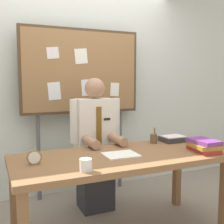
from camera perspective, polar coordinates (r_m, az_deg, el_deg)
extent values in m
cube|color=silver|center=(3.54, -7.13, 5.86)|extent=(6.40, 0.08, 2.70)
cube|color=brown|center=(2.45, 1.83, -9.21)|extent=(1.83, 0.81, 0.05)
cube|color=brown|center=(2.68, -19.21, -16.63)|extent=(0.07, 0.07, 0.70)
cube|color=brown|center=(3.27, 13.01, -12.18)|extent=(0.07, 0.07, 0.70)
cube|color=#2D2D33|center=(3.16, -3.38, -15.16)|extent=(0.34, 0.30, 0.44)
cube|color=silver|center=(2.99, -3.45, -4.49)|extent=(0.40, 0.22, 0.75)
sphere|color=#A87A5B|center=(2.94, -3.51, 4.86)|extent=(0.21, 0.21, 0.21)
cylinder|color=silver|center=(2.88, -7.63, -1.88)|extent=(0.09, 0.09, 0.45)
cylinder|color=silver|center=(3.04, 0.73, -1.39)|extent=(0.09, 0.09, 0.45)
cylinder|color=#A87A5B|center=(2.71, -4.30, -6.06)|extent=(0.09, 0.30, 0.09)
cylinder|color=#A87A5B|center=(2.81, 1.10, -5.58)|extent=(0.09, 0.30, 0.09)
cube|color=brown|center=(2.88, -2.66, -3.78)|extent=(0.06, 0.01, 0.49)
cube|color=black|center=(2.89, -1.01, -1.46)|extent=(0.07, 0.01, 0.02)
cube|color=#4C3823|center=(3.35, -6.17, 8.19)|extent=(1.42, 0.05, 0.98)
cube|color=olive|center=(3.34, -6.10, 8.19)|extent=(1.36, 0.04, 0.92)
cylinder|color=#59595E|center=(3.37, -14.63, -8.72)|extent=(0.04, 0.04, 1.03)
cylinder|color=#59595E|center=(3.67, 1.65, -7.27)|extent=(0.04, 0.04, 1.03)
cube|color=silver|center=(3.24, -11.89, 11.64)|extent=(0.15, 0.00, 0.14)
cube|color=white|center=(3.32, -6.28, 11.16)|extent=(0.16, 0.00, 0.18)
cube|color=white|center=(3.47, 0.55, 4.57)|extent=(0.12, 0.00, 0.17)
cube|color=white|center=(3.33, -5.25, 4.92)|extent=(0.12, 0.00, 0.20)
cube|color=white|center=(3.23, -11.60, 4.17)|extent=(0.15, 0.00, 0.21)
cube|color=#B22D2D|center=(2.68, 17.99, -7.19)|extent=(0.21, 0.32, 0.04)
cube|color=olive|center=(2.65, 18.24, -6.50)|extent=(0.25, 0.29, 0.04)
cube|color=#72337F|center=(2.65, 18.12, -5.69)|extent=(0.19, 0.28, 0.04)
cube|color=white|center=(2.42, 1.81, -8.65)|extent=(0.29, 0.25, 0.01)
cylinder|color=olive|center=(2.23, -15.49, -8.84)|extent=(0.11, 0.02, 0.11)
cylinder|color=white|center=(2.22, -15.44, -8.92)|extent=(0.09, 0.00, 0.09)
cube|color=olive|center=(2.24, -15.46, -10.07)|extent=(0.08, 0.04, 0.01)
cylinder|color=white|center=(2.01, -5.34, -10.63)|extent=(0.09, 0.09, 0.09)
cylinder|color=brown|center=(2.90, 8.43, -5.34)|extent=(0.07, 0.07, 0.09)
cylinder|color=#263399|center=(2.90, 8.67, -4.55)|extent=(0.01, 0.01, 0.15)
cylinder|color=maroon|center=(2.88, 8.60, -4.60)|extent=(0.01, 0.01, 0.15)
cylinder|color=gold|center=(2.90, 8.30, -4.53)|extent=(0.01, 0.01, 0.15)
cube|color=#333338|center=(3.03, 12.30, -5.36)|extent=(0.26, 0.20, 0.05)
cube|color=silver|center=(3.02, 12.31, -4.82)|extent=(0.22, 0.17, 0.01)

